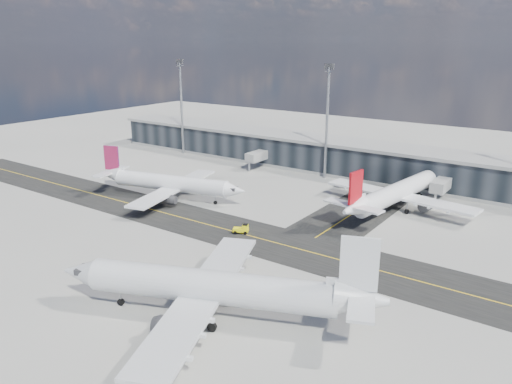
% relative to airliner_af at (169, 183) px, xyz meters
% --- Properties ---
extents(ground, '(300.00, 300.00, 0.00)m').
position_rel_airliner_af_xyz_m(ground, '(20.45, -11.81, -3.62)').
color(ground, gray).
rests_on(ground, ground).
extents(taxiway_lanes, '(180.00, 63.00, 0.03)m').
position_rel_airliner_af_xyz_m(taxiway_lanes, '(24.36, -1.07, -3.60)').
color(taxiway_lanes, black).
rests_on(taxiway_lanes, ground).
extents(terminal_concourse, '(152.00, 19.80, 8.80)m').
position_rel_airliner_af_xyz_m(terminal_concourse, '(20.49, 43.13, 0.48)').
color(terminal_concourse, black).
rests_on(terminal_concourse, ground).
extents(floodlight_masts, '(102.50, 0.70, 28.90)m').
position_rel_airliner_af_xyz_m(floodlight_masts, '(20.45, 36.19, 11.99)').
color(floodlight_masts, gray).
rests_on(floodlight_masts, ground).
extents(airliner_af, '(36.63, 31.48, 10.94)m').
position_rel_airliner_af_xyz_m(airliner_af, '(0.00, 0.00, 0.00)').
color(airliner_af, silver).
rests_on(airliner_af, ground).
extents(airliner_redtail, '(33.46, 39.11, 11.59)m').
position_rel_airliner_af_xyz_m(airliner_redtail, '(44.73, 21.38, 0.21)').
color(airliner_redtail, silver).
rests_on(airliner_redtail, ground).
extents(airliner_near, '(41.49, 35.89, 12.79)m').
position_rel_airliner_af_xyz_m(airliner_near, '(41.06, -32.99, 0.61)').
color(airliner_near, silver).
rests_on(airliner_near, ground).
extents(baggage_tug, '(3.12, 2.44, 1.77)m').
position_rel_airliner_af_xyz_m(baggage_tug, '(26.30, -7.64, -2.73)').
color(baggage_tug, '#FFF90D').
rests_on(baggage_tug, ground).
extents(service_van, '(2.86, 5.68, 1.54)m').
position_rel_airliner_af_xyz_m(service_van, '(27.59, 32.19, -2.84)').
color(service_van, silver).
rests_on(service_van, ground).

